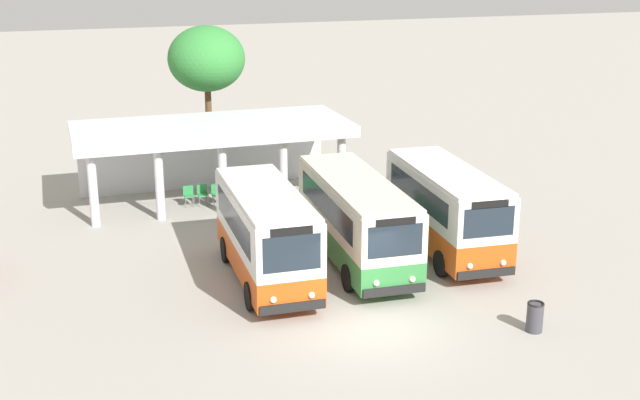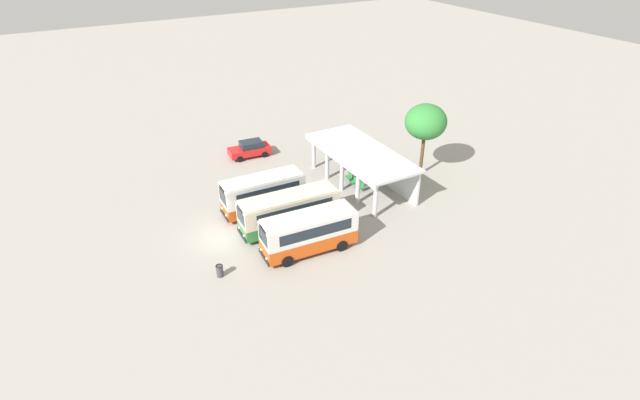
{
  "view_description": "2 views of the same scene",
  "coord_description": "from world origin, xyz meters",
  "px_view_note": "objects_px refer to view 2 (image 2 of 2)",
  "views": [
    {
      "loc": [
        -8.3,
        -20.46,
        10.88
      ],
      "look_at": [
        0.91,
        7.5,
        1.63
      ],
      "focal_mm": 46.77,
      "sensor_mm": 36.0,
      "label": 1
    },
    {
      "loc": [
        30.9,
        -8.53,
        21.6
      ],
      "look_at": [
        2.36,
        7.43,
        2.38
      ],
      "focal_mm": 27.66,
      "sensor_mm": 36.0,
      "label": 2
    }
  ],
  "objects_px": {
    "waiting_chair_fourth_seat": "(358,184)",
    "litter_bin_apron": "(220,271)",
    "waiting_chair_fifth_seat": "(361,187)",
    "city_bus_nearest_orange": "(263,193)",
    "waiting_chair_middle_seat": "(354,181)",
    "waiting_chair_end_by_column": "(348,176)",
    "parked_car_flank": "(250,149)",
    "city_bus_middle_cream": "(309,231)",
    "waiting_chair_second_from_end": "(351,178)",
    "city_bus_second_in_row": "(289,210)"
  },
  "relations": [
    {
      "from": "waiting_chair_end_by_column",
      "to": "waiting_chair_second_from_end",
      "type": "relative_size",
      "value": 1.0
    },
    {
      "from": "waiting_chair_fifth_seat",
      "to": "waiting_chair_second_from_end",
      "type": "bearing_deg",
      "value": 177.21
    },
    {
      "from": "city_bus_middle_cream",
      "to": "waiting_chair_fifth_seat",
      "type": "xyz_separation_m",
      "value": [
        -5.53,
        8.22,
        -1.19
      ]
    },
    {
      "from": "city_bus_second_in_row",
      "to": "parked_car_flank",
      "type": "xyz_separation_m",
      "value": [
        -13.81,
        2.34,
        -0.84
      ]
    },
    {
      "from": "waiting_chair_second_from_end",
      "to": "waiting_chair_fifth_seat",
      "type": "xyz_separation_m",
      "value": [
        1.78,
        -0.09,
        0.0
      ]
    },
    {
      "from": "waiting_chair_middle_seat",
      "to": "waiting_chair_fourth_seat",
      "type": "xyz_separation_m",
      "value": [
        0.59,
        0.1,
        0.0
      ]
    },
    {
      "from": "waiting_chair_end_by_column",
      "to": "litter_bin_apron",
      "type": "height_order",
      "value": "litter_bin_apron"
    },
    {
      "from": "parked_car_flank",
      "to": "waiting_chair_fourth_seat",
      "type": "relative_size",
      "value": 5.0
    },
    {
      "from": "city_bus_nearest_orange",
      "to": "waiting_chair_fourth_seat",
      "type": "xyz_separation_m",
      "value": [
        0.7,
        8.91,
        -1.2
      ]
    },
    {
      "from": "waiting_chair_fourth_seat",
      "to": "litter_bin_apron",
      "type": "bearing_deg",
      "value": -69.14
    },
    {
      "from": "city_bus_nearest_orange",
      "to": "litter_bin_apron",
      "type": "height_order",
      "value": "city_bus_nearest_orange"
    },
    {
      "from": "waiting_chair_fifth_seat",
      "to": "litter_bin_apron",
      "type": "bearing_deg",
      "value": -71.07
    },
    {
      "from": "waiting_chair_second_from_end",
      "to": "waiting_chair_fourth_seat",
      "type": "height_order",
      "value": "same"
    },
    {
      "from": "city_bus_second_in_row",
      "to": "waiting_chair_end_by_column",
      "type": "xyz_separation_m",
      "value": [
        -4.48,
        8.25,
        -1.14
      ]
    },
    {
      "from": "waiting_chair_end_by_column",
      "to": "city_bus_nearest_orange",
      "type": "bearing_deg",
      "value": -83.16
    },
    {
      "from": "city_bus_middle_cream",
      "to": "waiting_chair_second_from_end",
      "type": "distance_m",
      "value": 11.12
    },
    {
      "from": "parked_car_flank",
      "to": "city_bus_middle_cream",
      "type": "bearing_deg",
      "value": -8.0
    },
    {
      "from": "city_bus_nearest_orange",
      "to": "waiting_chair_middle_seat",
      "type": "xyz_separation_m",
      "value": [
        0.11,
        8.81,
        -1.2
      ]
    },
    {
      "from": "city_bus_middle_cream",
      "to": "waiting_chair_fifth_seat",
      "type": "bearing_deg",
      "value": 123.92
    },
    {
      "from": "waiting_chair_fifth_seat",
      "to": "litter_bin_apron",
      "type": "distance_m",
      "value": 15.75
    },
    {
      "from": "city_bus_nearest_orange",
      "to": "city_bus_second_in_row",
      "type": "relative_size",
      "value": 0.87
    },
    {
      "from": "waiting_chair_second_from_end",
      "to": "waiting_chair_fifth_seat",
      "type": "bearing_deg",
      "value": -2.79
    },
    {
      "from": "city_bus_middle_cream",
      "to": "waiting_chair_middle_seat",
      "type": "height_order",
      "value": "city_bus_middle_cream"
    },
    {
      "from": "city_bus_middle_cream",
      "to": "waiting_chair_end_by_column",
      "type": "bearing_deg",
      "value": 133.46
    },
    {
      "from": "waiting_chair_fifth_seat",
      "to": "litter_bin_apron",
      "type": "xyz_separation_m",
      "value": [
        5.11,
        -14.9,
        -0.07
      ]
    },
    {
      "from": "city_bus_middle_cream",
      "to": "waiting_chair_middle_seat",
      "type": "bearing_deg",
      "value": 129.34
    },
    {
      "from": "waiting_chair_second_from_end",
      "to": "waiting_chair_end_by_column",
      "type": "bearing_deg",
      "value": 177.58
    },
    {
      "from": "waiting_chair_second_from_end",
      "to": "litter_bin_apron",
      "type": "distance_m",
      "value": 16.5
    },
    {
      "from": "parked_car_flank",
      "to": "waiting_chair_second_from_end",
      "type": "height_order",
      "value": "parked_car_flank"
    },
    {
      "from": "city_bus_second_in_row",
      "to": "waiting_chair_middle_seat",
      "type": "distance_m",
      "value": 8.83
    },
    {
      "from": "litter_bin_apron",
      "to": "waiting_chair_end_by_column",
      "type": "bearing_deg",
      "value": 116.48
    },
    {
      "from": "waiting_chair_second_from_end",
      "to": "city_bus_middle_cream",
      "type": "bearing_deg",
      "value": -48.68
    },
    {
      "from": "city_bus_nearest_orange",
      "to": "litter_bin_apron",
      "type": "relative_size",
      "value": 7.67
    },
    {
      "from": "waiting_chair_fourth_seat",
      "to": "litter_bin_apron",
      "type": "xyz_separation_m",
      "value": [
        5.7,
        -14.97,
        -0.07
      ]
    },
    {
      "from": "parked_car_flank",
      "to": "litter_bin_apron",
      "type": "xyz_separation_m",
      "value": [
        16.8,
        -9.1,
        -0.37
      ]
    },
    {
      "from": "waiting_chair_fourth_seat",
      "to": "parked_car_flank",
      "type": "bearing_deg",
      "value": -152.13
    },
    {
      "from": "waiting_chair_fourth_seat",
      "to": "waiting_chair_fifth_seat",
      "type": "height_order",
      "value": "same"
    },
    {
      "from": "waiting_chair_second_from_end",
      "to": "litter_bin_apron",
      "type": "xyz_separation_m",
      "value": [
        6.89,
        -14.99,
        -0.07
      ]
    },
    {
      "from": "waiting_chair_fourth_seat",
      "to": "waiting_chair_end_by_column",
      "type": "bearing_deg",
      "value": 178.55
    },
    {
      "from": "city_bus_second_in_row",
      "to": "litter_bin_apron",
      "type": "bearing_deg",
      "value": -66.11
    },
    {
      "from": "waiting_chair_fourth_seat",
      "to": "litter_bin_apron",
      "type": "distance_m",
      "value": 16.02
    },
    {
      "from": "waiting_chair_end_by_column",
      "to": "waiting_chair_second_from_end",
      "type": "xyz_separation_m",
      "value": [
        0.59,
        -0.02,
        0.0
      ]
    },
    {
      "from": "city_bus_nearest_orange",
      "to": "parked_car_flank",
      "type": "bearing_deg",
      "value": 163.69
    },
    {
      "from": "city_bus_second_in_row",
      "to": "waiting_chair_fourth_seat",
      "type": "relative_size",
      "value": 9.25
    },
    {
      "from": "city_bus_second_in_row",
      "to": "waiting_chair_fourth_seat",
      "type": "height_order",
      "value": "city_bus_second_in_row"
    },
    {
      "from": "waiting_chair_end_by_column",
      "to": "waiting_chair_fifth_seat",
      "type": "bearing_deg",
      "value": -2.7
    },
    {
      "from": "city_bus_nearest_orange",
      "to": "city_bus_middle_cream",
      "type": "height_order",
      "value": "city_bus_nearest_orange"
    },
    {
      "from": "city_bus_second_in_row",
      "to": "city_bus_middle_cream",
      "type": "height_order",
      "value": "city_bus_middle_cream"
    },
    {
      "from": "waiting_chair_fifth_seat",
      "to": "litter_bin_apron",
      "type": "relative_size",
      "value": 0.96
    },
    {
      "from": "waiting_chair_fourth_seat",
      "to": "city_bus_middle_cream",
      "type": "bearing_deg",
      "value": -53.55
    }
  ]
}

